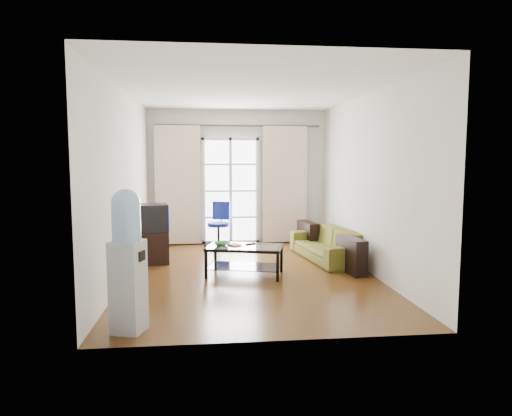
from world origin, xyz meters
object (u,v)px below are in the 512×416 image
at_px(crt_tv, 152,218).
at_px(sofa, 327,244).
at_px(task_chair, 219,233).
at_px(coffee_table, 245,256).
at_px(water_cooler, 127,258).
at_px(tv_stand, 153,246).

bearing_deg(crt_tv, sofa, -13.07).
distance_m(crt_tv, task_chair, 1.83).
distance_m(sofa, coffee_table, 1.75).
bearing_deg(water_cooler, task_chair, 95.14).
height_order(coffee_table, water_cooler, water_cooler).
height_order(sofa, coffee_table, sofa).
xyz_separation_m(coffee_table, crt_tv, (-1.45, 1.04, 0.46)).
xyz_separation_m(tv_stand, crt_tv, (0.00, -0.06, 0.49)).
distance_m(crt_tv, water_cooler, 3.14).
relative_size(task_chair, water_cooler, 0.61).
xyz_separation_m(task_chair, water_cooler, (-1.01, -4.48, 0.49)).
bearing_deg(sofa, coffee_table, -65.94).
height_order(coffee_table, tv_stand, tv_stand).
bearing_deg(crt_tv, coffee_table, -46.59).
bearing_deg(coffee_table, crt_tv, 144.25).
distance_m(coffee_table, crt_tv, 1.85).
height_order(tv_stand, task_chair, task_chair).
relative_size(coffee_table, task_chair, 1.39).
height_order(tv_stand, crt_tv, crt_tv).
height_order(sofa, water_cooler, water_cooler).
xyz_separation_m(sofa, crt_tv, (-2.94, 0.11, 0.48)).
xyz_separation_m(crt_tv, task_chair, (1.13, 1.35, -0.49)).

